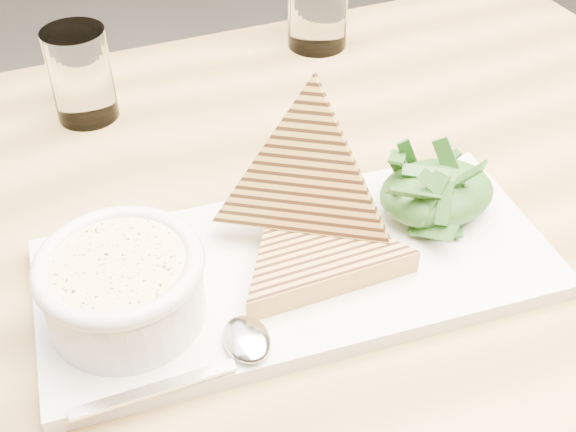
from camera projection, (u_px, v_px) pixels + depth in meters
name	position (u px, v px, depth m)	size (l,w,h in m)	color
table_top	(247.00, 244.00, 0.67)	(1.15, 0.77, 0.04)	tan
table_leg_br	(454.00, 203.00, 1.31)	(0.06, 0.06, 0.72)	tan
platter	(298.00, 268.00, 0.61)	(0.43, 0.19, 0.02)	white
soup_bowl	(125.00, 293.00, 0.54)	(0.12, 0.12, 0.05)	white
soup	(119.00, 266.00, 0.53)	(0.10, 0.10, 0.01)	#F6E795
bowl_rim	(119.00, 264.00, 0.52)	(0.13, 0.13, 0.01)	white
sandwich_flat	(314.00, 252.00, 0.60)	(0.17, 0.17, 0.02)	#B58B41
sandwich_lean	(305.00, 179.00, 0.60)	(0.17, 0.17, 0.10)	#B58B41
salad_base	(436.00, 192.00, 0.64)	(0.11, 0.08, 0.04)	#174616
arugula_pile	(437.00, 187.00, 0.64)	(0.11, 0.10, 0.05)	#325B23
spoon_bowl	(247.00, 339.00, 0.53)	(0.03, 0.05, 0.01)	silver
spoon_handle	(154.00, 389.00, 0.50)	(0.12, 0.01, 0.00)	silver
glass_near	(81.00, 75.00, 0.77)	(0.07, 0.07, 0.10)	white
glass_far	(318.00, 2.00, 0.90)	(0.08, 0.08, 0.11)	white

